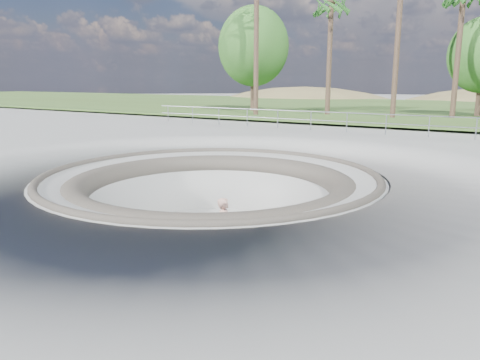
# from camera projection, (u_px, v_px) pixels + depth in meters

# --- Properties ---
(ground) EXTENTS (180.00, 180.00, 0.00)m
(ground) POSITION_uv_depth(u_px,v_px,m) (211.00, 175.00, 14.23)
(ground) COLOR gray
(ground) RESTS_ON ground
(skate_bowl) EXTENTS (14.00, 14.00, 4.10)m
(skate_bowl) POSITION_uv_depth(u_px,v_px,m) (212.00, 232.00, 14.61)
(skate_bowl) COLOR gray
(skate_bowl) RESTS_ON ground
(grass_strip) EXTENTS (180.00, 36.00, 0.12)m
(grass_strip) POSITION_uv_depth(u_px,v_px,m) (430.00, 109.00, 42.32)
(grass_strip) COLOR #3F5823
(grass_strip) RESTS_ON ground
(safety_railing) EXTENTS (25.00, 0.06, 1.03)m
(safety_railing) POSITION_uv_depth(u_px,v_px,m) (347.00, 122.00, 24.01)
(safety_railing) COLOR gray
(safety_railing) RESTS_ON ground
(skateboard) EXTENTS (0.75, 0.33, 0.07)m
(skateboard) POSITION_uv_depth(u_px,v_px,m) (225.00, 257.00, 12.55)
(skateboard) COLOR olive
(skateboard) RESTS_ON ground
(skater) EXTENTS (0.58, 0.69, 1.63)m
(skater) POSITION_uv_depth(u_px,v_px,m) (225.00, 228.00, 12.38)
(skater) COLOR tan
(skater) RESTS_ON skateboard
(palm_b) EXTENTS (2.60, 2.60, 9.00)m
(palm_b) POSITION_uv_depth(u_px,v_px,m) (331.00, 8.00, 33.52)
(palm_b) COLOR brown
(palm_b) RESTS_ON ground
(bushy_tree_left) EXTENTS (5.96, 5.42, 8.60)m
(bushy_tree_left) POSITION_uv_depth(u_px,v_px,m) (253.00, 46.00, 38.47)
(bushy_tree_left) COLOR brown
(bushy_tree_left) RESTS_ON ground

